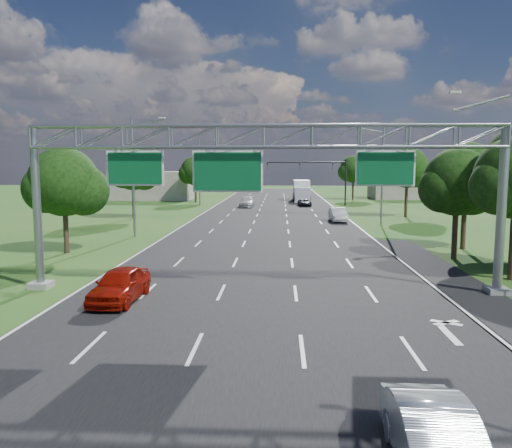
# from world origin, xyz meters

# --- Properties ---
(ground) EXTENTS (220.00, 220.00, 0.00)m
(ground) POSITION_xyz_m (0.00, 30.00, 0.00)
(ground) COLOR #1F4F17
(ground) RESTS_ON ground
(road) EXTENTS (18.00, 180.00, 0.02)m
(road) POSITION_xyz_m (0.00, 30.00, 0.00)
(road) COLOR black
(road) RESTS_ON ground
(road_flare) EXTENTS (3.00, 30.00, 0.02)m
(road_flare) POSITION_xyz_m (10.20, 14.00, 0.00)
(road_flare) COLOR black
(road_flare) RESTS_ON ground
(sign_gantry) EXTENTS (23.50, 1.00, 9.56)m
(sign_gantry) POSITION_xyz_m (0.33, 12.00, 6.89)
(sign_gantry) COLOR gray
(sign_gantry) RESTS_ON ground
(traffic_signal) EXTENTS (12.21, 0.24, 7.00)m
(traffic_signal) POSITION_xyz_m (7.48, 65.00, 5.17)
(traffic_signal) COLOR black
(traffic_signal) RESTS_ON ground
(streetlight_l_near) EXTENTS (2.97, 0.22, 10.16)m
(streetlight_l_near) POSITION_xyz_m (-11.30, 30.00, 5.58)
(streetlight_l_near) COLOR gray
(streetlight_l_near) RESTS_ON ground
(streetlight_l_far) EXTENTS (2.97, 0.22, 10.16)m
(streetlight_l_far) POSITION_xyz_m (-11.30, 65.00, 5.58)
(streetlight_l_far) COLOR gray
(streetlight_l_far) RESTS_ON ground
(streetlight_r_mid) EXTENTS (2.97, 0.22, 10.16)m
(streetlight_r_mid) POSITION_xyz_m (11.30, 40.00, 5.58)
(streetlight_r_mid) COLOR gray
(streetlight_r_mid) RESTS_ON ground
(tree_cluster_right) EXTENTS (9.91, 14.60, 8.68)m
(tree_cluster_right) POSITION_xyz_m (14.80, 19.19, 5.31)
(tree_cluster_right) COLOR #2D2116
(tree_cluster_right) RESTS_ON ground
(tree_verge_la) EXTENTS (5.76, 4.80, 7.40)m
(tree_verge_la) POSITION_xyz_m (-13.92, 22.04, 4.76)
(tree_verge_la) COLOR #2D2116
(tree_verge_la) RESTS_ON ground
(tree_verge_lb) EXTENTS (5.76, 4.80, 8.06)m
(tree_verge_lb) POSITION_xyz_m (-15.92, 45.04, 5.41)
(tree_verge_lb) COLOR #2D2116
(tree_verge_lb) RESTS_ON ground
(tree_verge_lc) EXTENTS (5.76, 4.80, 7.62)m
(tree_verge_lc) POSITION_xyz_m (-12.92, 70.04, 4.98)
(tree_verge_lc) COLOR #2D2116
(tree_verge_lc) RESTS_ON ground
(tree_verge_rd) EXTENTS (5.76, 4.80, 8.28)m
(tree_verge_rd) POSITION_xyz_m (16.08, 48.04, 5.63)
(tree_verge_rd) COLOR #2D2116
(tree_verge_rd) RESTS_ON ground
(tree_verge_re) EXTENTS (5.76, 4.80, 7.84)m
(tree_verge_re) POSITION_xyz_m (14.08, 78.04, 5.20)
(tree_verge_re) COLOR #2D2116
(tree_verge_re) RESTS_ON ground
(building_left) EXTENTS (14.00, 10.00, 5.00)m
(building_left) POSITION_xyz_m (-22.00, 78.00, 2.50)
(building_left) COLOR gray
(building_left) RESTS_ON ground
(building_right) EXTENTS (12.00, 9.00, 4.00)m
(building_right) POSITION_xyz_m (24.00, 82.00, 2.00)
(building_right) COLOR gray
(building_right) RESTS_ON ground
(red_coupe) EXTENTS (2.01, 4.60, 1.54)m
(red_coupe) POSITION_xyz_m (-6.20, 9.75, 0.77)
(red_coupe) COLOR #9A1307
(red_coupe) RESTS_ON ground
(silver_sedan) EXTENTS (1.56, 4.32, 1.42)m
(silver_sedan) POSITION_xyz_m (4.15, -2.68, 0.71)
(silver_sedan) COLOR silver
(silver_sedan) RESTS_ON ground
(car_queue_a) EXTENTS (2.14, 5.18, 1.50)m
(car_queue_a) POSITION_xyz_m (-3.94, 61.60, 0.75)
(car_queue_a) COLOR #B9B9B9
(car_queue_a) RESTS_ON ground
(car_queue_b) EXTENTS (2.05, 4.03, 1.09)m
(car_queue_b) POSITION_xyz_m (4.69, 63.18, 0.55)
(car_queue_b) COLOR black
(car_queue_b) RESTS_ON ground
(car_queue_d) EXTENTS (1.71, 4.62, 1.51)m
(car_queue_d) POSITION_xyz_m (7.38, 42.73, 0.75)
(car_queue_d) COLOR silver
(car_queue_d) RESTS_ON ground
(box_truck) EXTENTS (2.88, 9.37, 3.55)m
(box_truck) POSITION_xyz_m (4.70, 74.81, 1.70)
(box_truck) COLOR white
(box_truck) RESTS_ON ground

